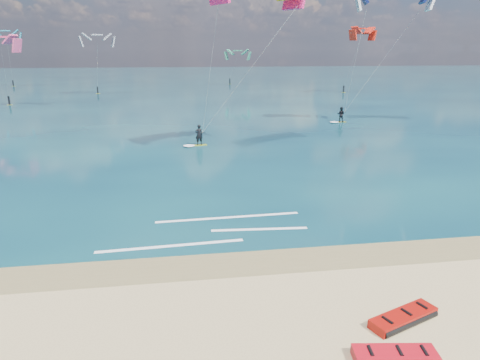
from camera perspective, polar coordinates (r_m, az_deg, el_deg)
name	(u,v)px	position (r m, az deg, el deg)	size (l,w,h in m)	color
ground	(186,122)	(54.08, -7.17, 7.62)	(320.00, 320.00, 0.00)	tan
wet_sand_strip	(208,265)	(18.60, -4.31, -11.23)	(320.00, 2.40, 0.01)	brown
sea	(180,83)	(117.68, -7.96, 12.70)	(320.00, 200.00, 0.04)	#0B2C3D
packed_kite_left	(403,322)	(16.16, 20.89, -17.25)	(2.78, 1.05, 0.38)	#A60F08
packed_kite_mid	(394,360)	(14.46, 19.88, -21.68)	(2.63, 1.07, 0.39)	red
kitesurfer_main	(228,55)	(37.48, -1.57, 16.35)	(11.83, 7.96, 15.88)	#CBF01C
kitesurfer_far	(369,49)	(53.11, 16.77, 16.35)	(10.57, 6.71, 16.60)	gold
shoreline_foam	(218,229)	(21.83, -3.00, -6.60)	(10.38, 3.66, 0.01)	white
distant_kites	(145,65)	(91.19, -12.50, 14.75)	(79.76, 41.60, 12.63)	gray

